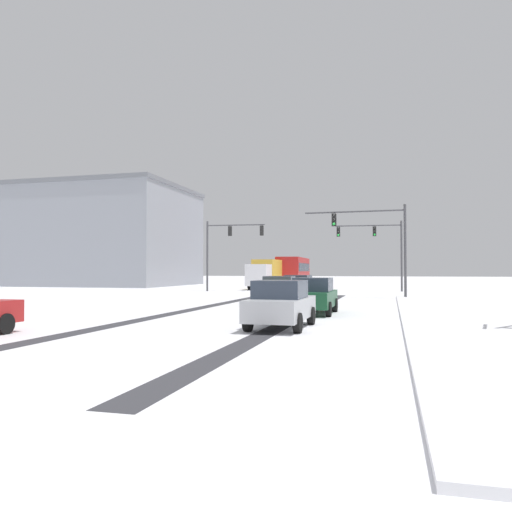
% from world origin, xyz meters
% --- Properties ---
extents(wheel_track_left_lane, '(0.75, 33.33, 0.01)m').
position_xyz_m(wheel_track_left_lane, '(3.99, 15.15, 0.00)').
color(wheel_track_left_lane, '#38383D').
rests_on(wheel_track_left_lane, ground).
extents(wheel_track_right_lane, '(0.78, 33.33, 0.01)m').
position_xyz_m(wheel_track_right_lane, '(-1.78, 15.15, 0.00)').
color(wheel_track_right_lane, '#38383D').
rests_on(wheel_track_right_lane, ground).
extents(sidewalk_kerb_right, '(4.00, 33.33, 0.12)m').
position_xyz_m(sidewalk_kerb_right, '(10.13, 13.64, 0.06)').
color(sidewalk_kerb_right, white).
rests_on(sidewalk_kerb_right, ground).
extents(traffic_signal_near_right, '(7.05, 0.39, 6.50)m').
position_xyz_m(traffic_signal_near_right, '(6.74, 28.36, 4.49)').
color(traffic_signal_near_right, '#47474C').
rests_on(traffic_signal_near_right, ground).
extents(traffic_signal_far_right, '(6.10, 0.70, 6.50)m').
position_xyz_m(traffic_signal_far_right, '(6.63, 40.16, 4.65)').
color(traffic_signal_far_right, '#47474C').
rests_on(traffic_signal_far_right, ground).
extents(traffic_signal_far_left, '(5.51, 0.67, 6.50)m').
position_xyz_m(traffic_signal_far_left, '(-6.85, 36.44, 4.62)').
color(traffic_signal_far_left, '#47474C').
rests_on(traffic_signal_far_left, ground).
extents(car_black_lead, '(1.93, 4.15, 1.62)m').
position_xyz_m(car_black_lead, '(1.73, 25.89, 0.82)').
color(car_black_lead, black).
rests_on(car_black_lead, ground).
extents(car_yellow_cab_second, '(1.99, 4.18, 1.62)m').
position_xyz_m(car_yellow_cab_second, '(1.73, 19.93, 0.82)').
color(car_yellow_cab_second, yellow).
rests_on(car_yellow_cab_second, ground).
extents(car_dark_green_third, '(1.84, 4.10, 1.62)m').
position_xyz_m(car_dark_green_third, '(4.40, 14.75, 0.82)').
color(car_dark_green_third, '#194C2D').
rests_on(car_dark_green_third, ground).
extents(car_silver_fourth, '(1.87, 4.12, 1.62)m').
position_xyz_m(car_silver_fourth, '(4.15, 8.99, 0.82)').
color(car_silver_fourth, '#B7BABF').
rests_on(car_silver_fourth, ground).
extents(bus_oncoming, '(3.07, 11.11, 3.38)m').
position_xyz_m(bus_oncoming, '(-3.16, 50.06, 1.99)').
color(bus_oncoming, '#B21E1E').
rests_on(bus_oncoming, ground).
extents(box_truck_delivery, '(2.46, 7.46, 3.02)m').
position_xyz_m(box_truck_delivery, '(-4.55, 42.26, 1.63)').
color(box_truck_delivery, silver).
rests_on(box_truck_delivery, ground).
extents(office_building_far_left_block, '(29.03, 17.40, 12.56)m').
position_xyz_m(office_building_far_left_block, '(-32.07, 50.15, 6.29)').
color(office_building_far_left_block, '#9399A3').
rests_on(office_building_far_left_block, ground).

